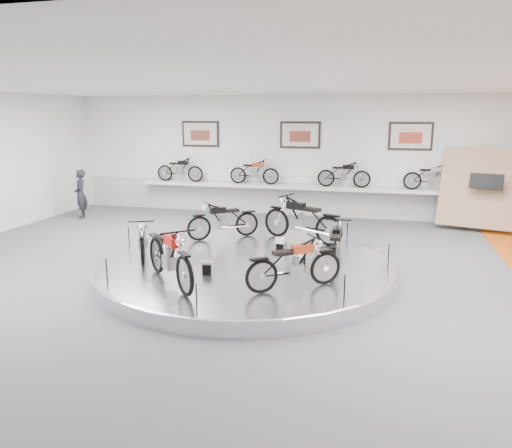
% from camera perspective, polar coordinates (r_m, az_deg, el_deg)
% --- Properties ---
extents(floor, '(16.00, 16.00, 0.00)m').
position_cam_1_polar(floor, '(10.53, -1.53, -6.28)').
color(floor, '#555658').
rests_on(floor, ground).
extents(ceiling, '(16.00, 16.00, 0.00)m').
position_cam_1_polar(ceiling, '(9.99, -1.66, 16.00)').
color(ceiling, white).
rests_on(ceiling, wall_back).
extents(wall_back, '(16.00, 0.00, 16.00)m').
position_cam_1_polar(wall_back, '(16.86, 5.04, 7.73)').
color(wall_back, white).
rests_on(wall_back, floor).
extents(dado_band, '(15.68, 0.04, 1.10)m').
position_cam_1_polar(dado_band, '(17.03, 4.94, 2.86)').
color(dado_band, '#BCBCBA').
rests_on(dado_band, floor).
extents(display_platform, '(6.40, 6.40, 0.30)m').
position_cam_1_polar(display_platform, '(10.76, -1.09, -5.03)').
color(display_platform, silver).
rests_on(display_platform, floor).
extents(platform_rim, '(6.40, 6.40, 0.10)m').
position_cam_1_polar(platform_rim, '(10.72, -1.09, -4.42)').
color(platform_rim, '#B2B2BA').
rests_on(platform_rim, display_platform).
extents(shelf, '(11.00, 0.55, 0.10)m').
position_cam_1_polar(shelf, '(16.68, 4.80, 4.22)').
color(shelf, silver).
rests_on(shelf, wall_back).
extents(poster_left, '(1.35, 0.06, 0.88)m').
position_cam_1_polar(poster_left, '(17.70, -6.37, 10.20)').
color(poster_left, beige).
rests_on(poster_left, wall_back).
extents(poster_center, '(1.35, 0.06, 0.88)m').
position_cam_1_polar(poster_center, '(16.78, 5.06, 10.10)').
color(poster_center, beige).
rests_on(poster_center, wall_back).
extents(poster_right, '(1.35, 0.06, 0.88)m').
position_cam_1_polar(poster_right, '(16.57, 17.26, 9.57)').
color(poster_right, beige).
rests_on(poster_right, wall_back).
extents(display_panel, '(2.56, 1.52, 2.30)m').
position_cam_1_polar(display_panel, '(16.08, 24.55, 3.72)').
color(display_panel, tan).
rests_on(display_panel, floor).
extents(shelf_bike_a, '(1.22, 0.43, 0.73)m').
position_cam_1_polar(shelf_bike_a, '(17.81, -8.68, 6.00)').
color(shelf_bike_a, black).
rests_on(shelf_bike_a, shelf).
extents(shelf_bike_b, '(1.22, 0.43, 0.73)m').
position_cam_1_polar(shelf_bike_b, '(16.94, -0.20, 5.81)').
color(shelf_bike_b, '#993514').
rests_on(shelf_bike_b, shelf).
extents(shelf_bike_c, '(1.22, 0.43, 0.73)m').
position_cam_1_polar(shelf_bike_c, '(16.45, 10.01, 5.42)').
color(shelf_bike_c, black).
rests_on(shelf_bike_c, shelf).
extents(shelf_bike_d, '(1.22, 0.43, 0.73)m').
position_cam_1_polar(shelf_bike_d, '(16.46, 19.45, 4.91)').
color(shelf_bike_d, silver).
rests_on(shelf_bike_d, shelf).
extents(bike_a, '(0.60, 1.61, 0.94)m').
position_cam_1_polar(bike_a, '(10.26, 9.12, -2.44)').
color(bike_a, black).
rests_on(bike_a, display_platform).
extents(bike_b, '(2.02, 1.38, 1.12)m').
position_cam_1_polar(bike_b, '(12.28, 5.27, 0.57)').
color(bike_b, black).
rests_on(bike_b, display_platform).
extents(bike_c, '(1.62, 1.44, 0.95)m').
position_cam_1_polar(bike_c, '(12.57, -3.75, 0.46)').
color(bike_c, black).
rests_on(bike_c, display_platform).
extents(bike_d, '(1.18, 1.65, 0.92)m').
position_cam_1_polar(bike_d, '(11.07, -12.83, -1.54)').
color(bike_d, silver).
rests_on(bike_d, display_platform).
extents(bike_e, '(1.78, 1.81, 1.10)m').
position_cam_1_polar(bike_e, '(9.31, -9.85, -3.50)').
color(bike_e, '#AE0500').
rests_on(bike_e, display_platform).
extents(bike_f, '(1.62, 1.41, 0.94)m').
position_cam_1_polar(bike_f, '(8.95, 4.41, -4.55)').
color(bike_f, '#993514').
rests_on(bike_f, display_platform).
extents(visitor, '(0.63, 0.70, 1.61)m').
position_cam_1_polar(visitor, '(17.41, -19.40, 3.25)').
color(visitor, black).
rests_on(visitor, floor).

